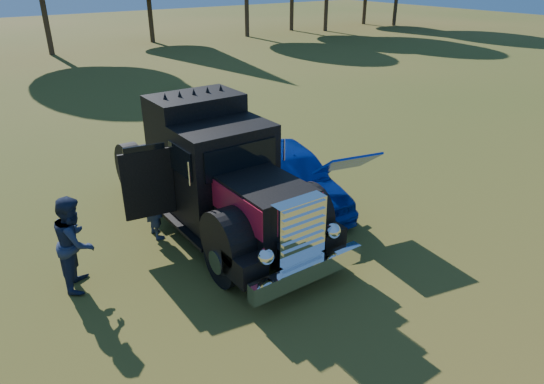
{
  "coord_description": "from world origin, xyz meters",
  "views": [
    {
      "loc": [
        -3.42,
        -6.78,
        5.69
      ],
      "look_at": [
        2.14,
        1.08,
        1.14
      ],
      "focal_mm": 32.0,
      "sensor_mm": 36.0,
      "label": 1
    }
  ],
  "objects": [
    {
      "name": "ground",
      "position": [
        0.0,
        0.0,
        0.0
      ],
      "size": [
        120.0,
        120.0,
        0.0
      ],
      "primitive_type": "plane",
      "color": "#394E17",
      "rests_on": "ground"
    },
    {
      "name": "diamond_t_truck",
      "position": [
        1.4,
        2.24,
        1.28
      ],
      "size": [
        3.37,
        7.16,
        3.0
      ],
      "color": "black",
      "rests_on": "ground"
    },
    {
      "name": "hotrod_coupe",
      "position": [
        3.57,
        2.29,
        0.77
      ],
      "size": [
        2.73,
        4.77,
        1.89
      ],
      "color": "#070AA8",
      "rests_on": "ground"
    },
    {
      "name": "spectator_near",
      "position": [
        0.01,
        2.67,
        0.94
      ],
      "size": [
        0.47,
        0.7,
        1.89
      ],
      "primitive_type": "imported",
      "rotation": [
        0.0,
        0.0,
        1.55
      ],
      "color": "#1D2A43",
      "rests_on": "ground"
    },
    {
      "name": "spectator_far",
      "position": [
        -1.92,
        1.76,
        0.94
      ],
      "size": [
        1.03,
        1.13,
        1.88
      ],
      "primitive_type": "imported",
      "rotation": [
        0.0,
        0.0,
        1.14
      ],
      "color": "#21354D",
      "rests_on": "ground"
    }
  ]
}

